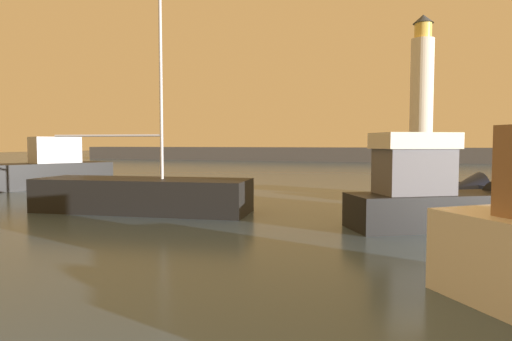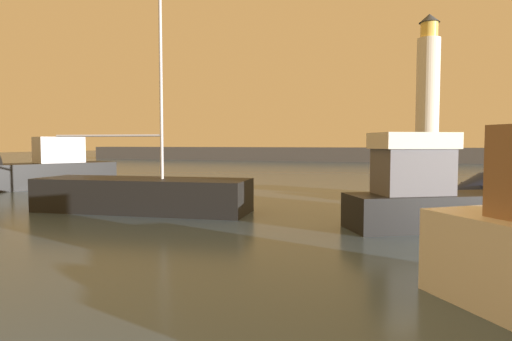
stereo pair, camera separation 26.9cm
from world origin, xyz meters
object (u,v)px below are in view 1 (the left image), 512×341
object	(u,v)px
motorboat_1	(447,196)
motorboat_3	(25,172)
lighthouse	(422,85)
sailboat_moored	(142,194)

from	to	relation	value
motorboat_1	motorboat_3	size ratio (longest dim) A/B	0.71
lighthouse	sailboat_moored	bearing A→B (deg)	-102.68
sailboat_moored	lighthouse	bearing A→B (deg)	77.32
motorboat_1	motorboat_3	xyz separation A→B (m)	(-21.71, 4.90, -0.03)
lighthouse	sailboat_moored	size ratio (longest dim) A/B	1.73
motorboat_1	lighthouse	bearing A→B (deg)	89.33
motorboat_3	motorboat_1	bearing A→B (deg)	-12.71
lighthouse	sailboat_moored	distance (m)	51.68
motorboat_3	sailboat_moored	distance (m)	12.31
motorboat_1	sailboat_moored	world-z (taller)	sailboat_moored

